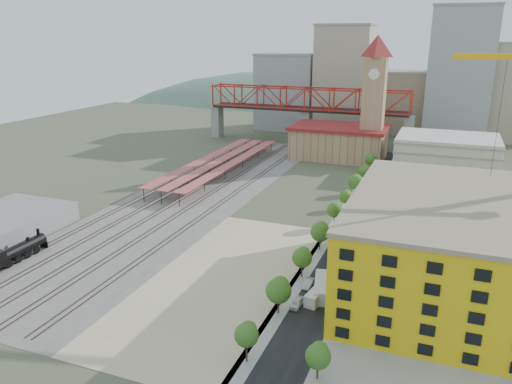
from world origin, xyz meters
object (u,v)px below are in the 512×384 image
at_px(site_trailer_a, 319,294).
at_px(clock_tower, 375,88).
at_px(locomotive, 10,256).
at_px(construction_building, 472,248).
at_px(car_0, 297,303).
at_px(site_trailer_d, 345,245).
at_px(site_trailer_c, 335,264).
at_px(site_trailer_b, 322,287).

bearing_deg(site_trailer_a, clock_tower, 103.35).
distance_m(clock_tower, locomotive, 137.76).
bearing_deg(construction_building, car_0, -150.14).
bearing_deg(site_trailer_a, site_trailer_d, 99.28).
distance_m(construction_building, site_trailer_d, 29.57).
bearing_deg(construction_building, site_trailer_c, 177.79).
bearing_deg(car_0, clock_tower, 96.01).
distance_m(site_trailer_d, car_0, 28.28).
bearing_deg(locomotive, site_trailer_b, 10.03).
height_order(site_trailer_b, car_0, site_trailer_b).
xyz_separation_m(locomotive, site_trailer_b, (66.00, 11.68, -0.70)).
bearing_deg(clock_tower, car_0, -87.55).
bearing_deg(site_trailer_c, site_trailer_b, -107.61).
height_order(site_trailer_a, site_trailer_b, site_trailer_b).
xyz_separation_m(site_trailer_b, site_trailer_d, (0.00, 21.89, -0.16)).
xyz_separation_m(locomotive, car_0, (63.00, 5.45, -1.34)).
bearing_deg(locomotive, clock_tower, 64.59).
distance_m(locomotive, car_0, 63.25).
relative_size(site_trailer_a, site_trailer_c, 0.97).
relative_size(site_trailer_b, site_trailer_d, 1.13).
bearing_deg(site_trailer_d, construction_building, -3.98).
bearing_deg(car_0, construction_building, 33.42).
height_order(construction_building, site_trailer_c, construction_building).
xyz_separation_m(clock_tower, locomotive, (-58.00, -122.09, -26.60)).
height_order(clock_tower, site_trailer_c, clock_tower).
height_order(site_trailer_b, site_trailer_c, site_trailer_b).
relative_size(site_trailer_c, car_0, 2.01).
xyz_separation_m(site_trailer_b, car_0, (-3.00, -6.23, -0.64)).
distance_m(clock_tower, site_trailer_c, 103.04).
xyz_separation_m(clock_tower, car_0, (5.00, -116.64, -27.94)).
distance_m(site_trailer_a, site_trailer_d, 24.07).
bearing_deg(locomotive, construction_building, 13.51).
bearing_deg(clock_tower, site_trailer_b, -85.86).
bearing_deg(site_trailer_d, locomotive, -133.24).
bearing_deg(site_trailer_b, construction_building, 10.03).
bearing_deg(clock_tower, site_trailer_d, -84.84).
relative_size(construction_building, site_trailer_a, 5.86).
relative_size(locomotive, car_0, 5.08).
relative_size(site_trailer_a, site_trailer_d, 0.96).
distance_m(locomotive, site_trailer_a, 66.68).
bearing_deg(site_trailer_b, locomotive, 178.22).
bearing_deg(site_trailer_d, clock_tower, 114.97).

